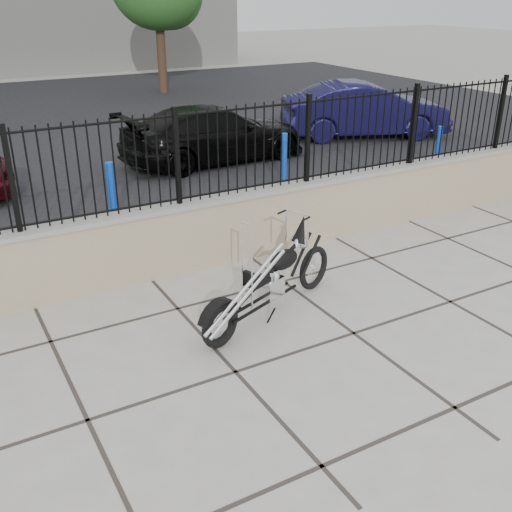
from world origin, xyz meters
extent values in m
plane|color=#99968E|center=(0.00, 0.00, 0.00)|extent=(90.00, 90.00, 0.00)
plane|color=black|center=(0.00, 12.50, 0.00)|extent=(30.00, 30.00, 0.00)
cube|color=gray|center=(0.00, 2.50, 0.48)|extent=(14.00, 0.36, 0.96)
cube|color=black|center=(0.00, 2.50, 1.56)|extent=(14.00, 0.08, 1.20)
imported|color=black|center=(1.85, 7.36, 0.61)|extent=(4.30, 1.96, 1.22)
imported|color=#100E36|center=(6.27, 7.63, 0.69)|extent=(4.41, 2.88, 1.37)
cylinder|color=#0E2ED9|center=(-1.29, 4.64, 0.52)|extent=(0.13, 0.13, 1.04)
cylinder|color=#0B45AF|center=(2.33, 5.22, 0.49)|extent=(0.13, 0.13, 0.99)
cylinder|color=#0B15AE|center=(5.87, 4.63, 0.43)|extent=(0.13, 0.13, 0.86)
cylinder|color=#382619|center=(4.42, 16.96, 1.57)|extent=(0.31, 0.31, 3.13)
camera|label=1|loc=(-3.80, -4.47, 3.55)|focal=42.00mm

